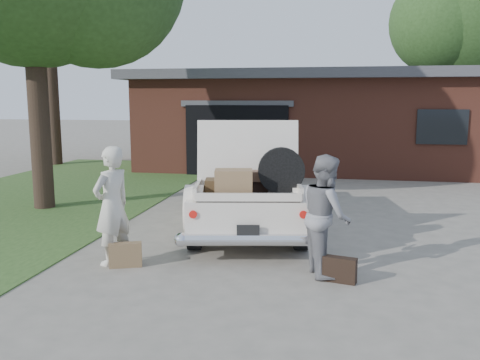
# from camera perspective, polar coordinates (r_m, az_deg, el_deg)

# --- Properties ---
(ground) EXTENTS (90.00, 90.00, 0.00)m
(ground) POSITION_cam_1_polar(r_m,az_deg,el_deg) (7.95, -0.81, -8.54)
(ground) COLOR gray
(ground) RESTS_ON ground
(grass_strip) EXTENTS (6.00, 16.00, 0.02)m
(grass_strip) POSITION_cam_1_polar(r_m,az_deg,el_deg) (12.79, -22.84, -2.40)
(grass_strip) COLOR #2D4C1E
(grass_strip) RESTS_ON ground
(house) EXTENTS (12.80, 7.80, 3.30)m
(house) POSITION_cam_1_polar(r_m,az_deg,el_deg) (18.91, 9.13, 6.82)
(house) COLOR brown
(house) RESTS_ON ground
(tree_right) EXTENTS (7.31, 6.36, 9.25)m
(tree_right) POSITION_cam_1_polar(r_m,az_deg,el_deg) (25.62, 24.51, 16.02)
(tree_right) COLOR #38281E
(tree_right) RESTS_ON ground
(sedan) EXTENTS (2.78, 5.26, 2.07)m
(sedan) POSITION_cam_1_polar(r_m,az_deg,el_deg) (9.69, 0.81, -0.80)
(sedan) COLOR silver
(sedan) RESTS_ON ground
(woman_left) EXTENTS (0.64, 0.75, 1.74)m
(woman_left) POSITION_cam_1_polar(r_m,az_deg,el_deg) (7.62, -14.17, -2.82)
(woman_left) COLOR beige
(woman_left) RESTS_ON ground
(woman_right) EXTENTS (0.85, 0.97, 1.67)m
(woman_right) POSITION_cam_1_polar(r_m,az_deg,el_deg) (7.08, 9.62, -3.88)
(woman_right) COLOR gray
(woman_right) RESTS_ON ground
(suitcase_left) EXTENTS (0.48, 0.30, 0.36)m
(suitcase_left) POSITION_cam_1_polar(r_m,az_deg,el_deg) (7.60, -12.72, -8.20)
(suitcase_left) COLOR olive
(suitcase_left) RESTS_ON ground
(suitcase_right) EXTENTS (0.46, 0.24, 0.34)m
(suitcase_right) POSITION_cam_1_polar(r_m,az_deg,el_deg) (6.96, 11.13, -9.85)
(suitcase_right) COLOR black
(suitcase_right) RESTS_ON ground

